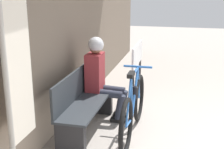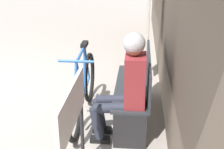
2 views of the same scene
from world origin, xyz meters
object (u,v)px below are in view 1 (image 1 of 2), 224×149
bicycle (133,109)px  banner_pole (16,73)px  person_seated (101,73)px  park_bench_near (84,105)px  signboard (137,59)px

bicycle → banner_pole: banner_pole is taller
person_seated → banner_pole: 1.98m
park_bench_near → banner_pole: size_ratio=0.71×
bicycle → signboard: size_ratio=1.70×
bicycle → signboard: (1.31, 0.16, 0.38)m
person_seated → signboard: 0.96m
park_bench_near → banner_pole: 1.63m
bicycle → signboard: bearing=7.1°
bicycle → person_seated: 0.80m
park_bench_near → signboard: bearing=-20.3°
bicycle → banner_pole: bearing=150.7°
person_seated → park_bench_near: bearing=169.0°
bicycle → banner_pole: 1.87m
banner_pole → signboard: 2.88m
park_bench_near → signboard: size_ratio=1.43×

